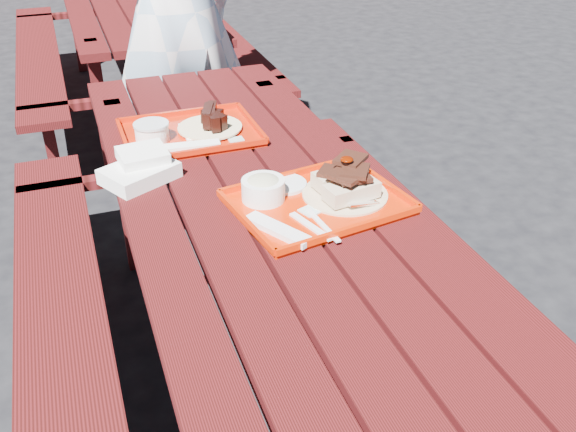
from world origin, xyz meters
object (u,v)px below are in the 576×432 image
at_px(picnic_table_near, 270,269).
at_px(person, 175,7).
at_px(near_tray, 313,193).
at_px(picnic_table_far, 130,25).
at_px(far_tray, 188,131).

relative_size(picnic_table_near, person, 1.24).
relative_size(picnic_table_near, near_tray, 4.90).
bearing_deg(picnic_table_far, far_tray, -92.50).
distance_m(near_tray, person, 1.45).
xyz_separation_m(near_tray, far_tray, (-0.23, 0.55, -0.01)).
bearing_deg(picnic_table_near, picnic_table_far, 90.00).
bearing_deg(person, picnic_table_near, 63.79).
distance_m(far_tray, person, 0.93).
bearing_deg(person, far_tray, 56.23).
bearing_deg(near_tray, person, 92.86).
bearing_deg(picnic_table_near, far_tray, 100.28).
height_order(picnic_table_far, person, person).
bearing_deg(far_tray, picnic_table_near, -79.72).
bearing_deg(picnic_table_far, picnic_table_near, -90.00).
distance_m(picnic_table_far, far_tray, 2.27).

